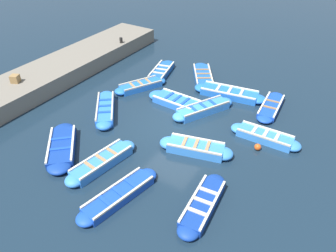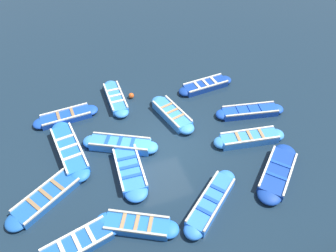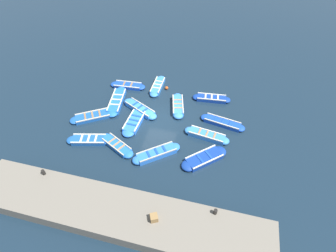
{
  "view_description": "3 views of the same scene",
  "coord_description": "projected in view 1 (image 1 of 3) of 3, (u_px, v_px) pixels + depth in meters",
  "views": [
    {
      "loc": [
        6.39,
        -10.75,
        8.8
      ],
      "look_at": [
        -0.07,
        -0.43,
        0.22
      ],
      "focal_mm": 35.0,
      "sensor_mm": 36.0,
      "label": 1
    },
    {
      "loc": [
        -9.49,
        3.05,
        10.95
      ],
      "look_at": [
        0.82,
        -0.61,
        0.4
      ],
      "focal_mm": 35.0,
      "sensor_mm": 36.0,
      "label": 2
    },
    {
      "loc": [
        -14.19,
        -4.32,
        14.17
      ],
      "look_at": [
        -0.72,
        -0.93,
        0.18
      ],
      "focal_mm": 28.0,
      "sensor_mm": 36.0,
      "label": 3
    }
  ],
  "objects": [
    {
      "name": "boat_drifting",
      "position": [
        161.0,
        72.0,
        19.62
      ],
      "size": [
        1.54,
        3.33,
        0.37
      ],
      "color": "#1E59AD",
      "rests_on": "ground"
    },
    {
      "name": "ground_plane",
      "position": [
        174.0,
        126.0,
        15.29
      ],
      "size": [
        120.0,
        120.0,
        0.0
      ],
      "primitive_type": "plane",
      "color": "#162838"
    },
    {
      "name": "boat_far_corner",
      "position": [
        62.0,
        147.0,
        13.74
      ],
      "size": [
        3.03,
        3.18,
        0.4
      ],
      "color": "navy",
      "rests_on": "ground"
    },
    {
      "name": "bollard_mid_north",
      "position": [
        121.0,
        40.0,
        21.37
      ],
      "size": [
        0.2,
        0.2,
        0.35
      ],
      "primitive_type": "cylinder",
      "color": "black",
      "rests_on": "quay_wall"
    },
    {
      "name": "boat_near_quay",
      "position": [
        265.0,
        137.0,
        14.31
      ],
      "size": [
        3.13,
        0.81,
        0.41
      ],
      "color": "#3884E0",
      "rests_on": "ground"
    },
    {
      "name": "boat_alongside",
      "position": [
        105.0,
        109.0,
        16.12
      ],
      "size": [
        2.75,
        3.18,
        0.44
      ],
      "color": "blue",
      "rests_on": "ground"
    },
    {
      "name": "wooden_crate",
      "position": [
        15.0,
        79.0,
        16.83
      ],
      "size": [
        0.53,
        0.53,
        0.4
      ],
      "primitive_type": "cube",
      "rotation": [
        0.0,
        0.0,
        0.46
      ],
      "color": "olive",
      "rests_on": "quay_wall"
    },
    {
      "name": "boat_mid_row",
      "position": [
        196.0,
        148.0,
        13.63
      ],
      "size": [
        3.23,
        1.53,
        0.45
      ],
      "color": "#3884E0",
      "rests_on": "ground"
    },
    {
      "name": "boat_outer_left",
      "position": [
        102.0,
        162.0,
        12.91
      ],
      "size": [
        1.2,
        3.41,
        0.44
      ],
      "color": "#3884E0",
      "rests_on": "ground"
    },
    {
      "name": "boat_centre",
      "position": [
        203.0,
        204.0,
        11.18
      ],
      "size": [
        1.03,
        3.24,
        0.38
      ],
      "color": "navy",
      "rests_on": "ground"
    },
    {
      "name": "boat_tucked",
      "position": [
        203.0,
        76.0,
        19.19
      ],
      "size": [
        2.65,
        3.46,
        0.35
      ],
      "color": "#1E59AD",
      "rests_on": "ground"
    },
    {
      "name": "boat_stern_in",
      "position": [
        229.0,
        93.0,
        17.44
      ],
      "size": [
        3.96,
        1.42,
        0.42
      ],
      "color": "blue",
      "rests_on": "ground"
    },
    {
      "name": "buoy_orange_near",
      "position": [
        258.0,
        147.0,
        13.77
      ],
      "size": [
        0.29,
        0.29,
        0.29
      ],
      "primitive_type": "sphere",
      "color": "#E05119",
      "rests_on": "ground"
    },
    {
      "name": "buoy_yellow_far",
      "position": [
        99.0,
        215.0,
        10.84
      ],
      "size": [
        0.29,
        0.29,
        0.29
      ],
      "primitive_type": "sphere",
      "color": "#EAB214",
      "rests_on": "ground"
    },
    {
      "name": "boat_inner_gap",
      "position": [
        271.0,
        107.0,
        16.38
      ],
      "size": [
        1.0,
        3.21,
        0.35
      ],
      "color": "#1947B7",
      "rests_on": "ground"
    },
    {
      "name": "boat_bow_out",
      "position": [
        141.0,
        86.0,
        18.14
      ],
      "size": [
        2.06,
        3.06,
        0.39
      ],
      "color": "blue",
      "rests_on": "ground"
    },
    {
      "name": "quay_wall",
      "position": [
        50.0,
        75.0,
        18.63
      ],
      "size": [
        2.91,
        16.9,
        0.9
      ],
      "color": "slate",
      "rests_on": "ground"
    },
    {
      "name": "boat_outer_right",
      "position": [
        177.0,
        102.0,
        16.75
      ],
      "size": [
        3.34,
        1.13,
        0.4
      ],
      "color": "blue",
      "rests_on": "ground"
    },
    {
      "name": "boat_broadside",
      "position": [
        119.0,
        195.0,
        11.53
      ],
      "size": [
        1.36,
        3.54,
        0.38
      ],
      "color": "#1947B7",
      "rests_on": "ground"
    },
    {
      "name": "boat_end_of_row",
      "position": [
        203.0,
        109.0,
        16.11
      ],
      "size": [
        2.22,
        3.38,
        0.45
      ],
      "color": "#3884E0",
      "rests_on": "ground"
    }
  ]
}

